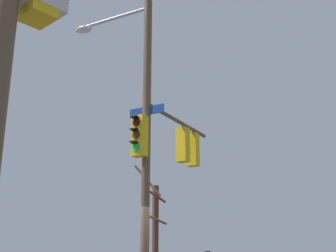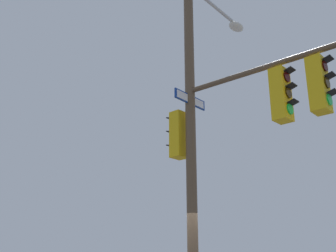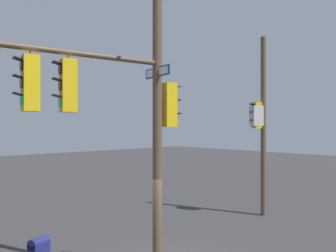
# 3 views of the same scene
# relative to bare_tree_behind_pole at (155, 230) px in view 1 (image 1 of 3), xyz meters

# --- Properties ---
(main_signal_pole_assembly) EXTENTS (4.59, 3.36, 8.57)m
(main_signal_pole_assembly) POSITION_rel_bare_tree_behind_pole_xyz_m (-6.88, -2.70, 2.41)
(main_signal_pole_assembly) COLOR brown
(main_signal_pole_assembly) RESTS_ON ground
(bare_tree_behind_pole) EXTENTS (1.01, 1.56, 5.18)m
(bare_tree_behind_pole) POSITION_rel_bare_tree_behind_pole_xyz_m (0.00, 0.00, 0.00)
(bare_tree_behind_pole) COLOR brown
(bare_tree_behind_pole) RESTS_ON ground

